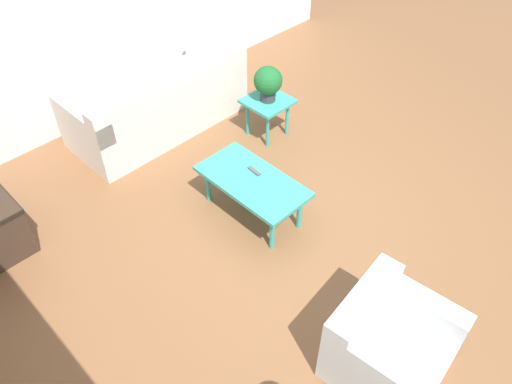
% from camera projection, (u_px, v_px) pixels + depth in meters
% --- Properties ---
extents(ground_plane, '(14.00, 14.00, 0.00)m').
position_uv_depth(ground_plane, '(301.00, 221.00, 5.05)').
color(ground_plane, brown).
extents(wall_right, '(0.12, 7.20, 2.70)m').
position_uv_depth(wall_right, '(108.00, 1.00, 5.69)').
color(wall_right, white).
rests_on(wall_right, ground_plane).
extents(sofa, '(0.97, 2.13, 0.84)m').
position_uv_depth(sofa, '(160.00, 106.00, 5.99)').
color(sofa, silver).
rests_on(sofa, ground_plane).
extents(armchair, '(0.87, 0.89, 0.73)m').
position_uv_depth(armchair, '(388.00, 345.00, 3.73)').
color(armchair, silver).
rests_on(armchair, ground_plane).
extents(coffee_table, '(1.11, 0.58, 0.45)m').
position_uv_depth(coffee_table, '(252.00, 184.00, 4.86)').
color(coffee_table, teal).
rests_on(coffee_table, ground_plane).
extents(side_table_plant, '(0.50, 0.50, 0.49)m').
position_uv_depth(side_table_plant, '(268.00, 105.00, 5.83)').
color(side_table_plant, teal).
rests_on(side_table_plant, ground_plane).
extents(potted_plant, '(0.33, 0.33, 0.42)m').
position_uv_depth(potted_plant, '(268.00, 82.00, 5.61)').
color(potted_plant, '#333338').
rests_on(potted_plant, side_table_plant).
extents(remote_control, '(0.16, 0.05, 0.02)m').
position_uv_depth(remote_control, '(254.00, 171.00, 4.90)').
color(remote_control, '#4C4C51').
rests_on(remote_control, coffee_table).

